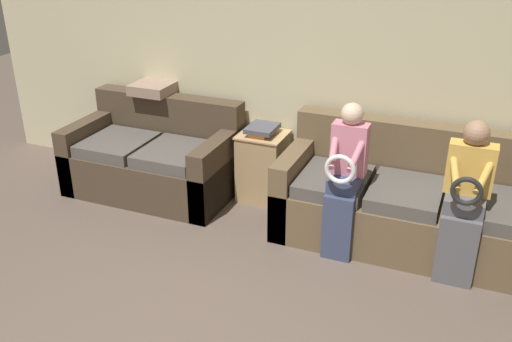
% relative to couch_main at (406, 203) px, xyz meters
% --- Properties ---
extents(wall_back, '(6.79, 0.06, 2.55)m').
position_rel_couch_main_xyz_m(wall_back, '(-1.06, 0.50, 0.95)').
color(wall_back, beige).
rests_on(wall_back, ground_plane).
extents(couch_main, '(2.05, 0.90, 0.92)m').
position_rel_couch_main_xyz_m(couch_main, '(0.00, 0.00, 0.00)').
color(couch_main, brown).
rests_on(couch_main, ground_plane).
extents(couch_side, '(1.56, 0.89, 0.88)m').
position_rel_couch_main_xyz_m(couch_side, '(-2.39, 0.01, -0.01)').
color(couch_side, '#473828').
rests_on(couch_side, ground_plane).
extents(child_left_seated, '(0.28, 0.37, 1.22)m').
position_rel_couch_main_xyz_m(child_left_seated, '(-0.44, -0.37, 0.34)').
color(child_left_seated, '#384260').
rests_on(child_left_seated, ground_plane).
extents(child_right_seated, '(0.33, 0.38, 1.20)m').
position_rel_couch_main_xyz_m(child_right_seated, '(0.44, -0.37, 0.33)').
color(child_right_seated, '#56565B').
rests_on(child_right_seated, ground_plane).
extents(side_shelf, '(0.43, 0.41, 0.65)m').
position_rel_couch_main_xyz_m(side_shelf, '(-1.36, 0.25, 0.00)').
color(side_shelf, tan).
rests_on(side_shelf, ground_plane).
extents(book_stack, '(0.26, 0.30, 0.08)m').
position_rel_couch_main_xyz_m(book_stack, '(-1.37, 0.23, 0.37)').
color(book_stack, orange).
rests_on(book_stack, side_shelf).
extents(throw_pillow, '(0.38, 0.38, 0.10)m').
position_rel_couch_main_xyz_m(throw_pillow, '(-2.54, 0.32, 0.60)').
color(throw_pillow, gray).
rests_on(throw_pillow, couch_side).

